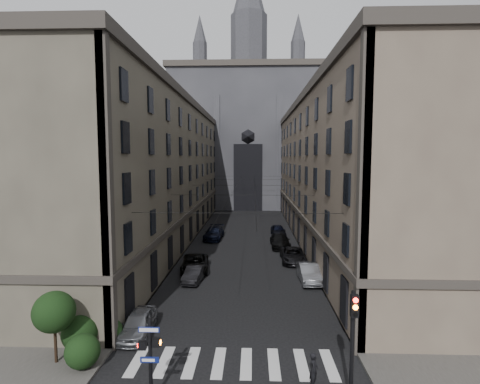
# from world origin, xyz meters

# --- Properties ---
(sidewalk_left) EXTENTS (7.00, 80.00, 0.15)m
(sidewalk_left) POSITION_xyz_m (-10.50, 36.00, 0.07)
(sidewalk_left) COLOR #383533
(sidewalk_left) RESTS_ON ground
(sidewalk_right) EXTENTS (7.00, 80.00, 0.15)m
(sidewalk_right) POSITION_xyz_m (10.50, 36.00, 0.07)
(sidewalk_right) COLOR #383533
(sidewalk_right) RESTS_ON ground
(zebra_crossing) EXTENTS (11.00, 3.20, 0.01)m
(zebra_crossing) POSITION_xyz_m (0.00, 5.00, 0.01)
(zebra_crossing) COLOR beige
(zebra_crossing) RESTS_ON ground
(building_left) EXTENTS (13.60, 60.60, 18.85)m
(building_left) POSITION_xyz_m (-13.44, 36.00, 9.34)
(building_left) COLOR #484337
(building_left) RESTS_ON ground
(building_right) EXTENTS (13.60, 60.60, 18.85)m
(building_right) POSITION_xyz_m (13.44, 36.00, 9.34)
(building_right) COLOR brown
(building_right) RESTS_ON ground
(gothic_tower) EXTENTS (35.00, 23.00, 58.00)m
(gothic_tower) POSITION_xyz_m (0.00, 74.96, 17.80)
(gothic_tower) COLOR #2D2D33
(gothic_tower) RESTS_ON ground
(pedestrian_signal_left) EXTENTS (1.02, 0.38, 4.00)m
(pedestrian_signal_left) POSITION_xyz_m (-3.51, 1.50, 2.32)
(pedestrian_signal_left) COLOR black
(pedestrian_signal_left) RESTS_ON ground
(traffic_light_right) EXTENTS (0.34, 0.50, 5.20)m
(traffic_light_right) POSITION_xyz_m (5.60, 1.92, 3.29)
(traffic_light_right) COLOR black
(traffic_light_right) RESTS_ON ground
(shrub_cluster) EXTENTS (3.90, 4.40, 3.90)m
(shrub_cluster) POSITION_xyz_m (-8.72, 5.01, 1.80)
(shrub_cluster) COLOR black
(shrub_cluster) RESTS_ON sidewalk_left
(tram_wires) EXTENTS (14.00, 60.00, 0.43)m
(tram_wires) POSITION_xyz_m (0.00, 35.63, 7.25)
(tram_wires) COLOR black
(tram_wires) RESTS_ON ground
(car_left_near) EXTENTS (1.96, 4.49, 1.51)m
(car_left_near) POSITION_xyz_m (-6.10, 8.00, 0.75)
(car_left_near) COLOR gray
(car_left_near) RESTS_ON ground
(car_left_midnear) EXTENTS (1.84, 4.27, 1.37)m
(car_left_midnear) POSITION_xyz_m (-4.20, 18.40, 0.68)
(car_left_midnear) COLOR black
(car_left_midnear) RESTS_ON ground
(car_left_midfar) EXTENTS (3.10, 5.76, 1.54)m
(car_left_midfar) POSITION_xyz_m (-4.61, 21.41, 0.77)
(car_left_midfar) COLOR black
(car_left_midfar) RESTS_ON ground
(car_left_far) EXTENTS (2.64, 5.82, 1.65)m
(car_left_far) POSITION_xyz_m (-4.27, 35.99, 0.83)
(car_left_far) COLOR black
(car_left_far) RESTS_ON ground
(car_right_near) EXTENTS (1.81, 4.90, 1.60)m
(car_right_near) POSITION_xyz_m (6.14, 18.69, 0.80)
(car_right_near) COLOR gray
(car_right_near) RESTS_ON ground
(car_right_midnear) EXTENTS (2.50, 5.38, 1.49)m
(car_right_midnear) POSITION_xyz_m (5.37, 25.01, 0.75)
(car_right_midnear) COLOR black
(car_right_midnear) RESTS_ON ground
(car_right_midfar) EXTENTS (2.41, 5.70, 1.64)m
(car_right_midfar) POSITION_xyz_m (4.47, 31.66, 0.82)
(car_right_midfar) COLOR black
(car_right_midfar) RESTS_ON ground
(car_right_far) EXTENTS (2.22, 4.67, 1.54)m
(car_right_far) POSITION_xyz_m (4.70, 38.57, 0.77)
(car_right_far) COLOR black
(car_right_far) RESTS_ON ground
(pedestrian) EXTENTS (0.53, 0.70, 1.72)m
(pedestrian) POSITION_xyz_m (4.07, 3.00, 0.86)
(pedestrian) COLOR black
(pedestrian) RESTS_ON ground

